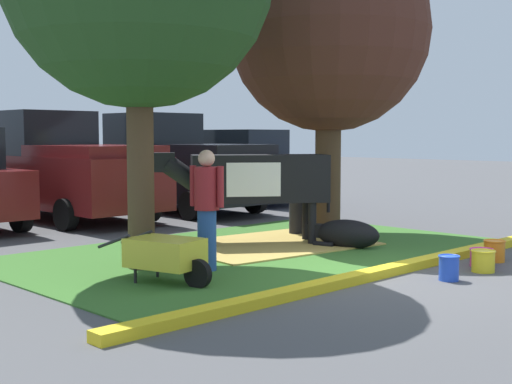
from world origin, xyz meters
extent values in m
plane|color=#4C4C4F|center=(0.00, 0.00, 0.00)|extent=(80.00, 80.00, 0.00)
cube|color=#386B28|center=(0.19, 2.50, 0.01)|extent=(7.93, 4.84, 0.02)
cube|color=yellow|center=(0.19, -0.07, 0.06)|extent=(9.13, 0.24, 0.12)
cube|color=tan|center=(0.72, 2.76, 0.03)|extent=(3.46, 2.76, 0.04)
cylinder|color=#4C3823|center=(-1.99, 2.58, 1.39)|extent=(0.37, 0.37, 2.78)
cylinder|color=#4C3823|center=(2.37, 2.83, 1.24)|extent=(0.47, 0.47, 2.48)
sphere|color=#4C281E|center=(2.37, 2.83, 3.76)|extent=(3.66, 3.66, 3.66)
cube|color=black|center=(0.71, 2.96, 1.14)|extent=(2.27, 1.93, 0.80)
cube|color=white|center=(0.59, 3.05, 1.14)|extent=(1.15, 1.11, 0.56)
cylinder|color=black|center=(-0.36, 3.75, 1.24)|extent=(0.70, 0.63, 0.58)
cube|color=black|center=(-0.62, 3.94, 1.42)|extent=(0.51, 0.47, 0.32)
cube|color=white|center=(-0.78, 4.06, 1.38)|extent=(0.22, 0.23, 0.20)
cylinder|color=black|center=(-0.13, 3.27, 0.37)|extent=(0.14, 0.14, 0.74)
cylinder|color=black|center=(0.16, 3.67, 0.37)|extent=(0.14, 0.14, 0.74)
cylinder|color=black|center=(1.26, 2.25, 0.37)|extent=(0.14, 0.14, 0.74)
cylinder|color=black|center=(1.55, 2.64, 0.37)|extent=(0.14, 0.14, 0.74)
cylinder|color=black|center=(1.67, 2.24, 0.89)|extent=(0.06, 0.06, 0.70)
ellipsoid|color=black|center=(1.48, 1.67, 0.24)|extent=(0.74, 1.19, 0.48)
cube|color=black|center=(1.33, 2.25, 0.26)|extent=(0.26, 0.32, 0.22)
cube|color=silver|center=(1.30, 2.36, 0.26)|extent=(0.11, 0.08, 0.16)
cylinder|color=black|center=(1.22, 1.96, 0.06)|extent=(0.18, 0.36, 0.10)
cylinder|color=#23478C|center=(-1.46, 1.80, 0.43)|extent=(0.26, 0.26, 0.85)
cylinder|color=maroon|center=(-1.46, 1.80, 1.15)|extent=(0.34, 0.34, 0.59)
sphere|color=tan|center=(-1.46, 1.80, 1.56)|extent=(0.23, 0.23, 0.23)
cylinder|color=maroon|center=(-1.52, 2.01, 1.18)|extent=(0.09, 0.09, 0.56)
cylinder|color=maroon|center=(-1.39, 1.59, 1.18)|extent=(0.09, 0.09, 0.56)
cylinder|color=black|center=(1.97, 3.26, 0.39)|extent=(0.26, 0.26, 0.78)
cylinder|color=#9E7F5B|center=(1.97, 3.26, 1.04)|extent=(0.34, 0.34, 0.53)
sphere|color=beige|center=(1.97, 3.26, 1.41)|extent=(0.21, 0.21, 0.21)
cylinder|color=#9E7F5B|center=(2.12, 3.10, 1.07)|extent=(0.09, 0.09, 0.51)
cylinder|color=#9E7F5B|center=(1.83, 3.43, 1.07)|extent=(0.09, 0.09, 0.51)
cube|color=gold|center=(-2.35, 1.56, 0.40)|extent=(0.81, 1.02, 0.36)
cylinder|color=black|center=(-2.23, 1.07, 0.18)|extent=(0.19, 0.37, 0.36)
cylinder|color=black|center=(-2.22, 1.90, 0.12)|extent=(0.04, 0.04, 0.24)
cylinder|color=black|center=(-2.64, 1.79, 0.12)|extent=(0.04, 0.04, 0.24)
cylinder|color=black|center=(-2.31, 2.24, 0.52)|extent=(0.17, 0.52, 0.23)
cylinder|color=black|center=(-2.73, 2.13, 0.52)|extent=(0.17, 0.52, 0.23)
cylinder|color=blue|center=(0.39, -0.83, 0.16)|extent=(0.25, 0.25, 0.32)
torus|color=blue|center=(0.39, -0.83, 0.32)|extent=(0.28, 0.28, 0.02)
cylinder|color=yellow|center=(1.23, -0.87, 0.15)|extent=(0.31, 0.31, 0.29)
torus|color=yellow|center=(1.23, -0.87, 0.29)|extent=(0.33, 0.33, 0.02)
cylinder|color=#EA3893|center=(1.57, -0.66, 0.12)|extent=(0.32, 0.32, 0.25)
torus|color=#EA3893|center=(1.57, -0.66, 0.25)|extent=(0.34, 0.34, 0.02)
cylinder|color=orange|center=(2.08, -0.61, 0.15)|extent=(0.30, 0.30, 0.31)
torus|color=orange|center=(2.08, -0.61, 0.31)|extent=(0.33, 0.33, 0.02)
cylinder|color=black|center=(-1.48, 7.30, 0.32)|extent=(0.23, 0.64, 0.64)
cube|color=maroon|center=(0.21, 8.60, 0.87)|extent=(2.05, 5.42, 1.10)
cube|color=black|center=(0.20, 9.54, 1.92)|extent=(1.86, 1.82, 1.00)
cube|color=maroon|center=(0.22, 7.38, 1.54)|extent=(1.92, 2.72, 0.24)
cylinder|color=black|center=(1.19, 10.36, 0.32)|extent=(0.23, 0.64, 0.64)
cylinder|color=black|center=(-0.78, 6.83, 0.32)|extent=(0.23, 0.64, 0.64)
cylinder|color=black|center=(1.22, 6.85, 0.32)|extent=(0.23, 0.64, 0.64)
cube|color=black|center=(3.03, 8.21, 0.87)|extent=(2.05, 5.42, 1.10)
cube|color=black|center=(3.03, 9.15, 1.92)|extent=(1.86, 1.82, 1.00)
cube|color=black|center=(3.05, 6.99, 1.54)|extent=(1.92, 2.72, 0.24)
cylinder|color=black|center=(2.02, 9.95, 0.32)|extent=(0.23, 0.64, 0.64)
cylinder|color=black|center=(4.02, 9.97, 0.32)|extent=(0.23, 0.64, 0.64)
cylinder|color=black|center=(2.05, 6.44, 0.32)|extent=(0.23, 0.64, 0.64)
cylinder|color=black|center=(4.05, 6.46, 0.32)|extent=(0.23, 0.64, 0.64)
cube|color=navy|center=(5.73, 8.74, 0.77)|extent=(1.84, 4.42, 0.90)
cube|color=black|center=(5.73, 8.74, 1.62)|extent=(1.60, 2.21, 0.80)
cylinder|color=black|center=(4.82, 10.16, 0.32)|extent=(0.23, 0.64, 0.64)
cylinder|color=black|center=(6.62, 10.17, 0.32)|extent=(0.23, 0.64, 0.64)
cylinder|color=black|center=(4.84, 7.30, 0.32)|extent=(0.23, 0.64, 0.64)
cylinder|color=black|center=(6.64, 7.31, 0.32)|extent=(0.23, 0.64, 0.64)
camera|label=1|loc=(-7.59, -5.40, 1.87)|focal=48.85mm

